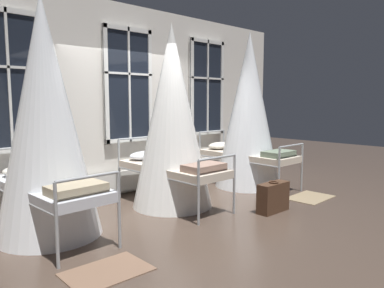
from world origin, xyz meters
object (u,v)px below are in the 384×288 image
object	(u,v)px
cot_first	(46,121)
cot_second	(172,119)
suitcase_dark	(273,197)
cot_third	(248,112)

from	to	relation	value
cot_first	cot_second	xyz separation A→B (m)	(1.95, -0.07, -0.04)
cot_first	suitcase_dark	distance (m)	3.33
cot_first	cot_second	size ratio (longest dim) A/B	1.03
cot_first	cot_third	distance (m)	3.89
cot_third	suitcase_dark	bearing A→B (deg)	141.14
cot_second	cot_third	size ratio (longest dim) A/B	0.96
cot_first	suitcase_dark	xyz separation A→B (m)	(2.79, -1.38, -1.19)
cot_first	cot_second	world-z (taller)	cot_first
cot_second	suitcase_dark	xyz separation A→B (m)	(0.84, -1.31, -1.15)
cot_third	suitcase_dark	size ratio (longest dim) A/B	5.18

